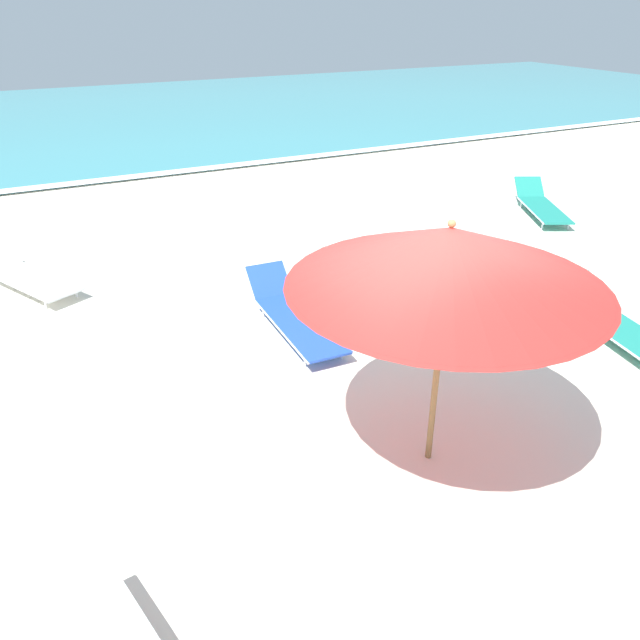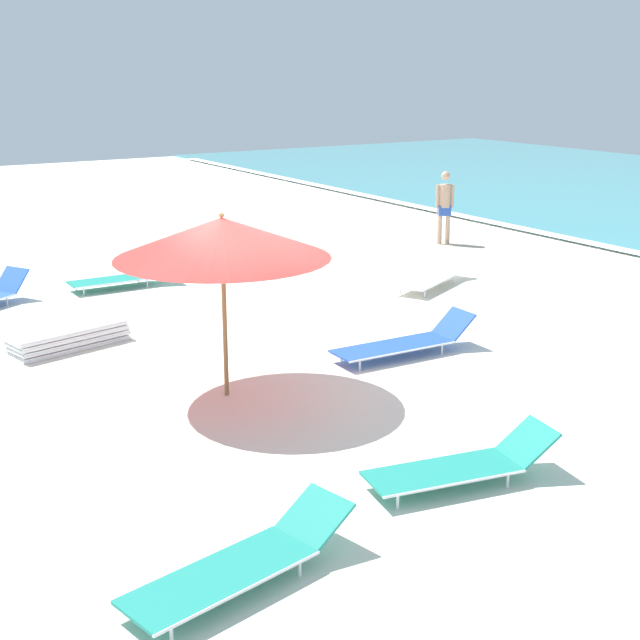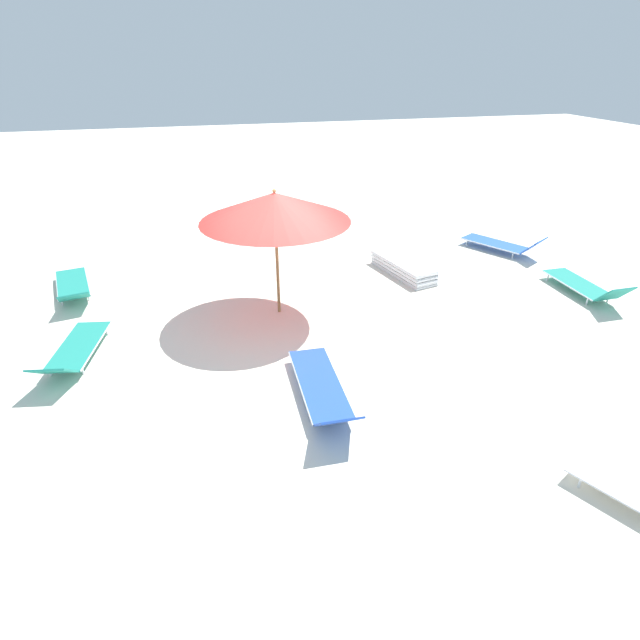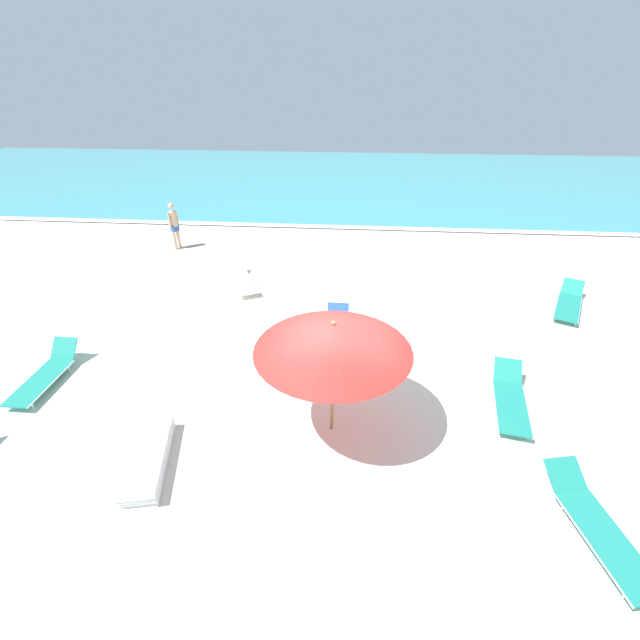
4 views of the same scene
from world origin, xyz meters
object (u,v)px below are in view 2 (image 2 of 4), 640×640
lounger_stack (68,337)px  beachgoer_wading_adult (445,203)px  sun_lounger_beside_umbrella (122,276)px  sun_lounger_mid_beach_solo (462,465)px  sun_lounger_under_umbrella (242,562)px  sun_lounger_mid_beach_pair_a (433,276)px  beach_umbrella (222,238)px  sun_lounger_mid_beach_pair_b (405,342)px

lounger_stack → beachgoer_wading_adult: (-3.34, 10.25, 0.84)m
sun_lounger_beside_umbrella → sun_lounger_mid_beach_solo: size_ratio=0.94×
lounger_stack → sun_lounger_under_umbrella: 7.29m
lounger_stack → sun_lounger_mid_beach_solo: (6.80, 2.10, 0.05)m
sun_lounger_beside_umbrella → sun_lounger_mid_beach_pair_a: size_ratio=0.90×
sun_lounger_mid_beach_pair_a → sun_lounger_mid_beach_solo: bearing=-63.6°
beach_umbrella → sun_lounger_mid_beach_solo: bearing=14.4°
sun_lounger_beside_umbrella → beach_umbrella: bearing=-7.6°
lounger_stack → sun_lounger_mid_beach_pair_b: 5.20m
sun_lounger_mid_beach_pair_b → sun_lounger_mid_beach_pair_a: bearing=137.4°
beach_umbrella → beachgoer_wading_adult: (-6.50, 9.08, -1.12)m
sun_lounger_under_umbrella → sun_lounger_mid_beach_solo: (-0.46, 2.81, 0.01)m
beach_umbrella → beachgoer_wading_adult: bearing=125.6°
sun_lounger_under_umbrella → sun_lounger_beside_umbrella: 10.89m
beach_umbrella → sun_lounger_mid_beach_pair_b: beach_umbrella is taller
sun_lounger_mid_beach_pair_a → sun_lounger_mid_beach_pair_b: sun_lounger_mid_beach_pair_b is taller
sun_lounger_under_umbrella → sun_lounger_mid_beach_solo: 2.85m
beach_umbrella → sun_lounger_mid_beach_pair_b: 3.58m
sun_lounger_mid_beach_pair_b → lounger_stack: bearing=-124.5°
sun_lounger_mid_beach_pair_a → sun_lounger_mid_beach_pair_b: bearing=-71.1°
sun_lounger_mid_beach_solo → sun_lounger_mid_beach_pair_b: (-3.73, 2.09, -0.00)m
sun_lounger_under_umbrella → sun_lounger_mid_beach_pair_b: (-4.19, 4.91, 0.01)m
sun_lounger_under_umbrella → beachgoer_wading_adult: (-10.60, 10.96, 0.80)m
sun_lounger_mid_beach_solo → beach_umbrella: bearing=-155.0°
lounger_stack → sun_lounger_beside_umbrella: bearing=135.3°
sun_lounger_under_umbrella → beachgoer_wading_adult: 15.27m
beach_umbrella → sun_lounger_mid_beach_solo: size_ratio=1.29×
beach_umbrella → lounger_stack: (-3.16, -1.16, -1.95)m
sun_lounger_under_umbrella → sun_lounger_mid_beach_pair_a: 10.87m
beach_umbrella → sun_lounger_mid_beach_solo: (3.64, 0.93, -1.91)m
sun_lounger_mid_beach_pair_b → beachgoer_wading_adult: size_ratio=1.32×
lounger_stack → beach_umbrella: bearing=7.8°
lounger_stack → sun_lounger_mid_beach_pair_b: (3.07, 4.19, 0.05)m
lounger_stack → sun_lounger_mid_beach_solo: bearing=4.7°
sun_lounger_beside_umbrella → sun_lounger_mid_beach_pair_b: bearing=19.0°
sun_lounger_mid_beach_pair_b → beachgoer_wading_adult: bearing=138.4°
lounger_stack → sun_lounger_mid_beach_pair_b: size_ratio=0.84×
sun_lounger_mid_beach_pair_a → beachgoer_wading_adult: (-3.25, 2.96, 0.79)m
lounger_stack → sun_lounger_mid_beach_pair_a: bearing=78.3°
sun_lounger_mid_beach_pair_b → beachgoer_wading_adult: beachgoer_wading_adult is taller
beach_umbrella → sun_lounger_under_umbrella: bearing=-24.6°
beach_umbrella → sun_lounger_beside_umbrella: (-6.43, 0.90, -1.90)m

